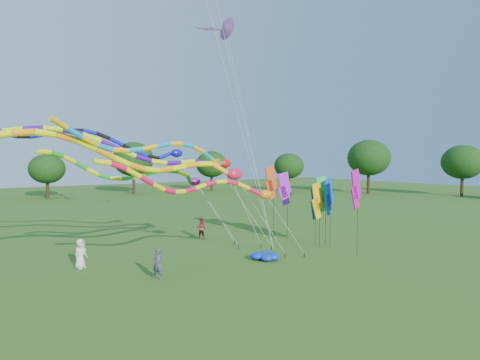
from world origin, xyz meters
TOP-DOWN VIEW (x-y plane):
  - ground at (0.00, 0.00)m, footprint 160.00×160.00m
  - tree_ring at (-4.93, 2.19)m, footprint 115.06×113.95m
  - tube_kite_red at (-3.20, 1.95)m, footprint 12.49×1.72m
  - tube_kite_orange at (-5.16, 3.17)m, footprint 14.74×1.13m
  - tube_kite_purple at (-5.38, 6.66)m, footprint 16.20×3.66m
  - tube_kite_blue at (-6.01, 8.85)m, footprint 13.28×5.10m
  - tube_kite_cyan at (-4.27, 3.53)m, footprint 13.22×3.81m
  - tube_kite_green at (-4.62, 6.78)m, footprint 12.28×1.94m
  - delta_kite_high_c at (1.08, 7.27)m, footprint 3.68×4.10m
  - banner_pole_blue_b at (6.69, 3.33)m, footprint 1.15×0.35m
  - banner_pole_green at (6.87, 4.04)m, footprint 1.14×0.39m
  - banner_pole_violet at (6.16, 7.16)m, footprint 1.14×0.37m
  - banner_pole_orange at (5.94, 3.65)m, footprint 1.16×0.13m
  - banner_pole_red at (5.19, 7.55)m, footprint 1.16×0.12m
  - banner_pole_magenta_b at (6.36, 0.84)m, footprint 1.16×0.27m
  - banner_pole_blue_a at (6.33, 4.32)m, footprint 1.10×0.52m
  - blue_nylon_heap at (1.20, 3.24)m, footprint 1.62×1.32m
  - person_a at (-8.16, 7.63)m, footprint 0.94×0.88m
  - person_b at (-5.56, 3.22)m, footprint 0.66×0.68m
  - person_c at (1.27, 10.92)m, footprint 0.93×1.00m

SIDE VIEW (x-z plane):
  - ground at x=0.00m, z-range 0.00..0.00m
  - blue_nylon_heap at x=1.20m, z-range -0.01..0.45m
  - person_b at x=-5.56m, z-range 0.00..1.57m
  - person_a at x=-8.16m, z-range 0.00..1.62m
  - person_c at x=1.27m, z-range 0.00..1.64m
  - banner_pole_blue_a at x=6.33m, z-range 0.90..5.23m
  - banner_pole_orange at x=5.94m, z-range 0.97..5.42m
  - banner_pole_blue_b at x=6.69m, z-range 1.09..5.81m
  - banner_pole_green at x=6.87m, z-range 1.15..5.99m
  - banner_pole_violet at x=6.16m, z-range 1.25..6.28m
  - banner_pole_magenta_b at x=6.36m, z-range 1.42..6.80m
  - banner_pole_red at x=5.19m, z-range 1.48..6.98m
  - tube_kite_red at x=-3.20m, z-range 1.35..7.84m
  - tube_kite_green at x=-4.62m, z-range 1.62..8.57m
  - tree_ring at x=-4.93m, z-range 0.71..10.27m
  - tube_kite_orange at x=-5.16m, z-range 1.93..9.66m
  - tube_kite_cyan at x=-4.27m, z-range 2.22..10.32m
  - tube_kite_purple at x=-5.38m, z-range 2.27..10.54m
  - tube_kite_blue at x=-6.01m, z-range 2.70..10.99m
  - delta_kite_high_c at x=1.08m, z-range 6.83..22.16m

